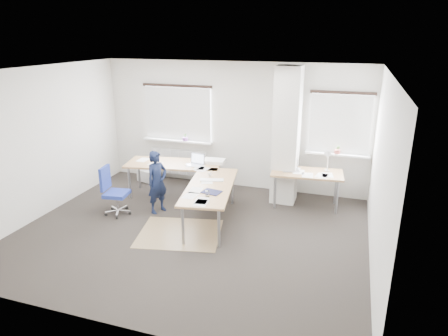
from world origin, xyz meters
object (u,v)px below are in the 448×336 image
(desk_side, at_px, (307,174))
(task_chair, at_px, (116,201))
(desk_main, at_px, (193,175))
(person, at_px, (157,182))

(desk_side, bearing_deg, task_chair, -161.70)
(desk_main, xyz_separation_m, task_chair, (-1.31, -0.77, -0.42))
(desk_main, xyz_separation_m, person, (-0.57, -0.41, -0.07))
(desk_main, xyz_separation_m, desk_side, (2.15, 0.77, -0.01))
(desk_side, height_order, person, person)
(desk_side, height_order, task_chair, desk_side)
(desk_main, distance_m, desk_side, 2.28)
(desk_main, relative_size, person, 2.27)
(desk_main, distance_m, task_chair, 1.58)
(task_chair, xyz_separation_m, person, (0.74, 0.36, 0.35))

